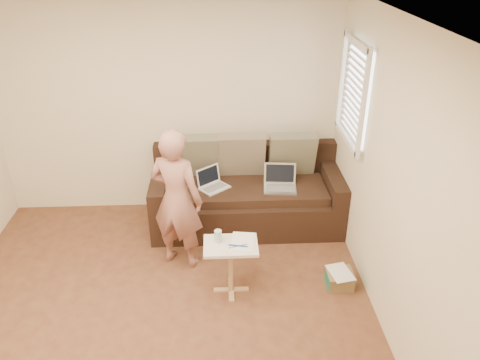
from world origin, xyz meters
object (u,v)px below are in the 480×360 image
at_px(side_table, 231,268).
at_px(person, 177,200).
at_px(sofa, 247,192).
at_px(laptop_silver, 280,190).
at_px(laptop_white, 215,189).
at_px(striped_box, 340,279).
at_px(drinking_glass, 218,236).

bearing_deg(side_table, person, 136.33).
distance_m(sofa, laptop_silver, 0.41).
relative_size(laptop_white, person, 0.21).
xyz_separation_m(laptop_silver, striped_box, (0.48, -1.06, -0.44)).
bearing_deg(sofa, person, -136.02).
xyz_separation_m(side_table, striped_box, (1.08, 0.02, -0.20)).
height_order(sofa, laptop_white, sofa).
xyz_separation_m(sofa, person, (-0.75, -0.73, 0.34)).
height_order(sofa, drinking_glass, sofa).
bearing_deg(striped_box, side_table, -178.86).
distance_m(laptop_silver, drinking_glass, 1.26).
relative_size(sofa, drinking_glass, 18.33).
bearing_deg(side_table, sofa, 79.42).
height_order(laptop_white, drinking_glass, drinking_glass).
distance_m(person, drinking_glass, 0.62).
bearing_deg(sofa, laptop_silver, -21.25).
bearing_deg(striped_box, person, 163.39).
xyz_separation_m(laptop_white, person, (-0.37, -0.64, 0.24)).
bearing_deg(laptop_silver, side_table, -113.28).
xyz_separation_m(person, side_table, (0.52, -0.50, -0.48)).
bearing_deg(laptop_white, side_table, -122.09).
bearing_deg(side_table, laptop_white, 97.44).
height_order(sofa, person, person).
relative_size(laptop_silver, striped_box, 1.40).
relative_size(sofa, striped_box, 8.42).
relative_size(laptop_silver, person, 0.24).
xyz_separation_m(laptop_silver, person, (-1.12, -0.58, 0.24)).
xyz_separation_m(laptop_silver, drinking_glass, (-0.71, -1.03, 0.10)).
distance_m(laptop_silver, laptop_white, 0.75).
relative_size(person, drinking_glass, 12.68).
distance_m(person, side_table, 0.87).
bearing_deg(person, sofa, -113.69).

